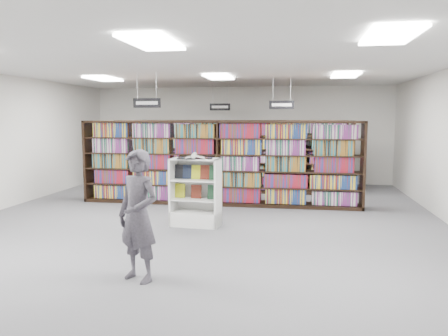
% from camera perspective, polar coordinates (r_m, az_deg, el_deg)
% --- Properties ---
extents(floor, '(12.00, 12.00, 0.00)m').
position_cam_1_polar(floor, '(9.14, -2.86, -7.18)').
color(floor, '#4A494E').
rests_on(floor, ground).
extents(ceiling, '(10.00, 12.00, 0.10)m').
position_cam_1_polar(ceiling, '(8.94, -2.98, 13.17)').
color(ceiling, silver).
rests_on(ceiling, wall_back).
extents(wall_back, '(10.00, 0.10, 3.20)m').
position_cam_1_polar(wall_back, '(14.81, 2.06, 4.37)').
color(wall_back, silver).
rests_on(wall_back, ground).
extents(wall_front, '(10.00, 0.10, 3.20)m').
position_cam_1_polar(wall_front, '(3.33, -25.59, -4.02)').
color(wall_front, silver).
rests_on(wall_front, ground).
extents(bookshelf_row_near, '(7.00, 0.60, 2.10)m').
position_cam_1_polar(bookshelf_row_near, '(10.90, -0.66, 0.67)').
color(bookshelf_row_near, black).
rests_on(bookshelf_row_near, floor).
extents(bookshelf_row_mid, '(7.00, 0.60, 2.10)m').
position_cam_1_polar(bookshelf_row_mid, '(12.87, 0.90, 1.58)').
color(bookshelf_row_mid, black).
rests_on(bookshelf_row_mid, floor).
extents(bookshelf_row_far, '(7.00, 0.60, 2.10)m').
position_cam_1_polar(bookshelf_row_far, '(14.54, 1.89, 2.16)').
color(bookshelf_row_far, black).
rests_on(bookshelf_row_far, floor).
extents(aisle_sign_left, '(0.65, 0.02, 0.80)m').
position_cam_1_polar(aisle_sign_left, '(10.26, -10.04, 8.48)').
color(aisle_sign_left, '#B2B2B7').
rests_on(aisle_sign_left, ceiling).
extents(aisle_sign_right, '(0.65, 0.02, 0.80)m').
position_cam_1_polar(aisle_sign_right, '(11.69, 7.54, 8.28)').
color(aisle_sign_right, '#B2B2B7').
rests_on(aisle_sign_right, ceiling).
extents(aisle_sign_center, '(0.65, 0.02, 0.80)m').
position_cam_1_polar(aisle_sign_center, '(13.89, -0.53, 8.06)').
color(aisle_sign_center, '#B2B2B7').
rests_on(aisle_sign_center, ceiling).
extents(troffer_front_center, '(0.60, 1.20, 0.04)m').
position_cam_1_polar(troffer_front_center, '(6.07, -9.31, 15.85)').
color(troffer_front_center, white).
rests_on(troffer_front_center, ceiling).
extents(troffer_front_right, '(0.60, 1.20, 0.04)m').
position_cam_1_polar(troffer_front_right, '(5.86, 20.93, 15.83)').
color(troffer_front_right, white).
rests_on(troffer_front_right, ceiling).
extents(troffer_back_left, '(0.60, 1.20, 0.04)m').
position_cam_1_polar(troffer_back_left, '(11.79, -15.47, 11.15)').
color(troffer_back_left, white).
rests_on(troffer_back_left, ceiling).
extents(troffer_back_center, '(0.60, 1.20, 0.04)m').
position_cam_1_polar(troffer_back_center, '(10.89, -0.67, 11.78)').
color(troffer_back_center, white).
rests_on(troffer_back_center, ceiling).
extents(troffer_back_right, '(0.60, 1.20, 0.04)m').
position_cam_1_polar(troffer_back_right, '(10.78, 15.57, 11.60)').
color(troffer_back_right, white).
rests_on(troffer_back_right, ceiling).
extents(endcap_display, '(1.02, 0.57, 1.37)m').
position_cam_1_polar(endcap_display, '(8.87, -3.66, -4.52)').
color(endcap_display, white).
rests_on(endcap_display, floor).
extents(open_book, '(0.75, 0.51, 0.13)m').
position_cam_1_polar(open_book, '(8.64, -3.84, 1.45)').
color(open_book, black).
rests_on(open_book, endcap_display).
extents(shopper, '(0.76, 0.65, 1.76)m').
position_cam_1_polar(shopper, '(5.93, -11.15, -6.15)').
color(shopper, '#4F4B56').
rests_on(shopper, floor).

